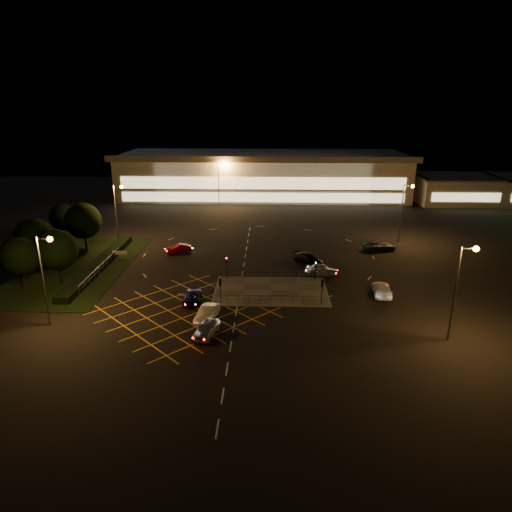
{
  "coord_description": "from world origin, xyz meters",
  "views": [
    {
      "loc": [
        1.71,
        -55.79,
        23.0
      ],
      "look_at": [
        -0.14,
        6.13,
        2.0
      ],
      "focal_mm": 32.0,
      "sensor_mm": 36.0,
      "label": 1
    }
  ],
  "objects_px": {
    "signal_se": "(322,287)",
    "car_left_blue": "(192,298)",
    "signal_ne": "(316,264)",
    "car_east_grey": "(379,246)",
    "signal_nw": "(227,263)",
    "car_right_silver": "(322,270)",
    "car_circ_red": "(179,249)",
    "car_queue_white": "(207,314)",
    "car_approach_white": "(382,289)",
    "car_near_silver": "(206,329)",
    "car_far_dkgrey": "(308,259)",
    "signal_sw": "(220,286)"
  },
  "relations": [
    {
      "from": "signal_ne",
      "to": "car_near_silver",
      "type": "relative_size",
      "value": 0.71
    },
    {
      "from": "car_near_silver",
      "to": "car_approach_white",
      "type": "bearing_deg",
      "value": 42.29
    },
    {
      "from": "car_queue_white",
      "to": "car_east_grey",
      "type": "xyz_separation_m",
      "value": [
        24.77,
        25.66,
        -0.01
      ]
    },
    {
      "from": "signal_se",
      "to": "car_east_grey",
      "type": "relative_size",
      "value": 0.59
    },
    {
      "from": "car_left_blue",
      "to": "car_approach_white",
      "type": "distance_m",
      "value": 23.62
    },
    {
      "from": "car_near_silver",
      "to": "car_east_grey",
      "type": "distance_m",
      "value": 38.01
    },
    {
      "from": "car_east_grey",
      "to": "car_near_silver",
      "type": "bearing_deg",
      "value": 123.35
    },
    {
      "from": "signal_se",
      "to": "car_left_blue",
      "type": "bearing_deg",
      "value": -1.05
    },
    {
      "from": "car_approach_white",
      "to": "car_left_blue",
      "type": "bearing_deg",
      "value": 13.15
    },
    {
      "from": "signal_se",
      "to": "signal_nw",
      "type": "relative_size",
      "value": 1.0
    },
    {
      "from": "signal_ne",
      "to": "car_right_silver",
      "type": "relative_size",
      "value": 0.7
    },
    {
      "from": "car_left_blue",
      "to": "car_queue_white",
      "type": "bearing_deg",
      "value": -65.87
    },
    {
      "from": "signal_ne",
      "to": "car_far_dkgrey",
      "type": "height_order",
      "value": "signal_ne"
    },
    {
      "from": "car_near_silver",
      "to": "signal_se",
      "type": "bearing_deg",
      "value": 45.32
    },
    {
      "from": "car_far_dkgrey",
      "to": "car_approach_white",
      "type": "relative_size",
      "value": 0.99
    },
    {
      "from": "signal_ne",
      "to": "car_east_grey",
      "type": "relative_size",
      "value": 0.59
    },
    {
      "from": "signal_nw",
      "to": "car_approach_white",
      "type": "distance_m",
      "value": 20.51
    },
    {
      "from": "car_left_blue",
      "to": "signal_nw",
      "type": "bearing_deg",
      "value": 61.84
    },
    {
      "from": "signal_nw",
      "to": "car_east_grey",
      "type": "height_order",
      "value": "signal_nw"
    },
    {
      "from": "car_left_blue",
      "to": "car_right_silver",
      "type": "distance_m",
      "value": 19.3
    },
    {
      "from": "signal_se",
      "to": "car_approach_white",
      "type": "xyz_separation_m",
      "value": [
        7.92,
        3.38,
        -1.61
      ]
    },
    {
      "from": "car_right_silver",
      "to": "car_circ_red",
      "type": "height_order",
      "value": "car_right_silver"
    },
    {
      "from": "car_queue_white",
      "to": "car_far_dkgrey",
      "type": "distance_m",
      "value": 22.85
    },
    {
      "from": "car_left_blue",
      "to": "car_right_silver",
      "type": "relative_size",
      "value": 0.98
    },
    {
      "from": "signal_se",
      "to": "car_near_silver",
      "type": "height_order",
      "value": "signal_se"
    },
    {
      "from": "signal_sw",
      "to": "car_right_silver",
      "type": "height_order",
      "value": "signal_sw"
    },
    {
      "from": "car_near_silver",
      "to": "car_far_dkgrey",
      "type": "relative_size",
      "value": 0.87
    },
    {
      "from": "signal_se",
      "to": "car_approach_white",
      "type": "height_order",
      "value": "signal_se"
    },
    {
      "from": "signal_ne",
      "to": "car_right_silver",
      "type": "distance_m",
      "value": 2.89
    },
    {
      "from": "signal_se",
      "to": "car_left_blue",
      "type": "xyz_separation_m",
      "value": [
        -15.5,
        0.28,
        -1.76
      ]
    },
    {
      "from": "signal_nw",
      "to": "car_east_grey",
      "type": "relative_size",
      "value": 0.59
    },
    {
      "from": "signal_se",
      "to": "signal_ne",
      "type": "bearing_deg",
      "value": -90.0
    },
    {
      "from": "signal_ne",
      "to": "car_left_blue",
      "type": "xyz_separation_m",
      "value": [
        -15.5,
        -7.7,
        -1.76
      ]
    },
    {
      "from": "signal_se",
      "to": "car_east_grey",
      "type": "height_order",
      "value": "signal_se"
    },
    {
      "from": "car_right_silver",
      "to": "signal_sw",
      "type": "bearing_deg",
      "value": 144.31
    },
    {
      "from": "signal_nw",
      "to": "signal_ne",
      "type": "bearing_deg",
      "value": 0.0
    },
    {
      "from": "car_queue_white",
      "to": "car_east_grey",
      "type": "height_order",
      "value": "car_queue_white"
    },
    {
      "from": "car_far_dkgrey",
      "to": "car_circ_red",
      "type": "bearing_deg",
      "value": 125.01
    },
    {
      "from": "signal_sw",
      "to": "signal_se",
      "type": "xyz_separation_m",
      "value": [
        12.0,
        0.0,
        0.0
      ]
    },
    {
      "from": "car_right_silver",
      "to": "car_circ_red",
      "type": "relative_size",
      "value": 1.11
    },
    {
      "from": "car_far_dkgrey",
      "to": "car_east_grey",
      "type": "height_order",
      "value": "same"
    },
    {
      "from": "signal_sw",
      "to": "signal_nw",
      "type": "xyz_separation_m",
      "value": [
        0.0,
        7.99,
        0.0
      ]
    },
    {
      "from": "car_left_blue",
      "to": "car_far_dkgrey",
      "type": "bearing_deg",
      "value": 40.14
    },
    {
      "from": "signal_nw",
      "to": "car_queue_white",
      "type": "xyz_separation_m",
      "value": [
        -1.1,
        -12.25,
        -1.62
      ]
    },
    {
      "from": "car_east_grey",
      "to": "signal_ne",
      "type": "bearing_deg",
      "value": 122.21
    },
    {
      "from": "car_left_blue",
      "to": "car_east_grey",
      "type": "height_order",
      "value": "car_east_grey"
    },
    {
      "from": "signal_se",
      "to": "car_right_silver",
      "type": "xyz_separation_m",
      "value": [
        1.11,
        10.12,
        -1.6
      ]
    },
    {
      "from": "signal_sw",
      "to": "car_far_dkgrey",
      "type": "bearing_deg",
      "value": -128.07
    },
    {
      "from": "car_left_blue",
      "to": "car_east_grey",
      "type": "bearing_deg",
      "value": 34.12
    },
    {
      "from": "signal_se",
      "to": "signal_nw",
      "type": "bearing_deg",
      "value": -33.65
    }
  ]
}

